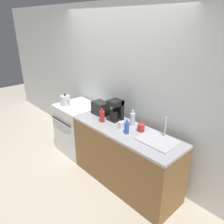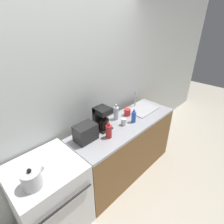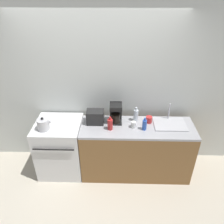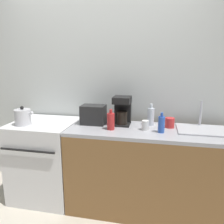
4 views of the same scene
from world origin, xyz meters
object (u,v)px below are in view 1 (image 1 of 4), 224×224
object	(u,v)px
kettle	(65,100)
bottle_red	(102,116)
toaster	(100,108)
coffee_maker	(116,109)
bottle_blue	(127,128)
cup_white	(121,125)
cup_red	(141,128)
stove	(79,128)
bottle_clear	(133,119)

from	to	relation	value
kettle	bottle_red	size ratio (longest dim) A/B	1.02
toaster	coffee_maker	size ratio (longest dim) A/B	0.84
kettle	coffee_maker	distance (m)	1.08
bottle_blue	cup_white	xyz separation A→B (m)	(-0.16, 0.05, -0.03)
coffee_maker	bottle_red	size ratio (longest dim) A/B	1.48
toaster	coffee_maker	bearing A→B (deg)	8.85
kettle	toaster	distance (m)	0.77
toaster	cup_red	xyz separation A→B (m)	(0.82, 0.03, -0.05)
coffee_maker	bottle_red	distance (m)	0.24
stove	bottle_blue	xyz separation A→B (m)	(1.32, -0.11, 0.53)
coffee_maker	bottle_red	world-z (taller)	coffee_maker
stove	coffee_maker	size ratio (longest dim) A/B	2.93
bottle_clear	cup_red	size ratio (longest dim) A/B	2.29
bottle_clear	stove	bearing A→B (deg)	-174.02
coffee_maker	cup_white	bearing A→B (deg)	-30.82
cup_white	toaster	bearing A→B (deg)	169.27
bottle_clear	bottle_blue	size ratio (longest dim) A/B	1.19
kettle	bottle_red	distance (m)	0.97
bottle_red	coffee_maker	bearing A→B (deg)	68.90
coffee_maker	bottle_blue	bearing A→B (deg)	-26.24
coffee_maker	cup_white	world-z (taller)	coffee_maker
bottle_blue	cup_red	size ratio (longest dim) A/B	1.93
bottle_blue	bottle_red	size ratio (longest dim) A/B	0.95
toaster	bottle_red	bearing A→B (deg)	-35.23
bottle_clear	cup_red	bearing A→B (deg)	-13.06
cup_red	cup_white	world-z (taller)	cup_red
kettle	cup_red	bearing A→B (deg)	8.23
bottle_clear	kettle	bearing A→B (deg)	-168.70
stove	bottle_blue	distance (m)	1.42
kettle	stove	bearing A→B (deg)	42.71
bottle_clear	cup_red	xyz separation A→B (m)	(0.20, -0.05, -0.05)
cup_white	bottle_red	bearing A→B (deg)	-171.21
bottle_blue	cup_white	world-z (taller)	bottle_blue
kettle	coffee_maker	world-z (taller)	coffee_maker
coffee_maker	bottle_blue	xyz separation A→B (m)	(0.42, -0.21, -0.08)
bottle_clear	coffee_maker	bearing A→B (deg)	-174.76
toaster	bottle_clear	bearing A→B (deg)	7.06
toaster	cup_white	bearing A→B (deg)	-10.73
cup_red	stove	bearing A→B (deg)	-176.74
bottle_blue	cup_red	distance (m)	0.21
bottle_clear	bottle_blue	bearing A→B (deg)	-64.89
stove	toaster	xyz separation A→B (m)	(0.58, 0.05, 0.55)
kettle	cup_white	size ratio (longest dim) A/B	2.18
coffee_maker	kettle	bearing A→B (deg)	-166.97
stove	kettle	distance (m)	0.58
stove	toaster	distance (m)	0.81
bottle_blue	cup_white	bearing A→B (deg)	162.45
cup_red	cup_white	bearing A→B (deg)	-150.26
kettle	cup_white	bearing A→B (deg)	3.73
stove	bottle_blue	size ratio (longest dim) A/B	4.59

